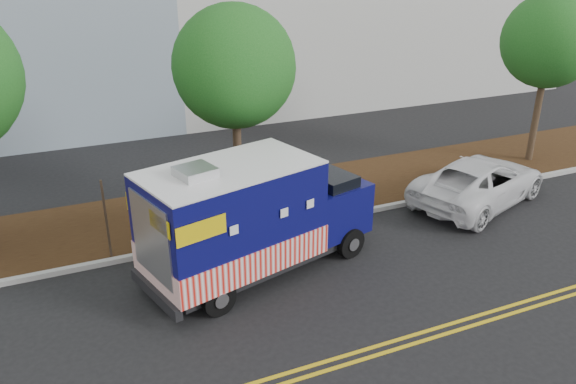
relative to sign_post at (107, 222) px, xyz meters
name	(u,v)px	position (x,y,z in m)	size (l,w,h in m)	color
ground	(223,267)	(2.70, -1.55, -1.20)	(120.00, 120.00, 0.00)	black
curb	(208,242)	(2.70, -0.15, -1.12)	(120.00, 0.18, 0.15)	#9E9E99
mulch_strip	(190,213)	(2.70, 1.95, -1.12)	(120.00, 4.00, 0.15)	black
centerline_near	(289,373)	(2.70, -6.00, -1.19)	(120.00, 0.10, 0.01)	gold
centerline_far	(294,381)	(2.70, -6.25, -1.19)	(120.00, 0.10, 0.01)	gold
tree_b	(234,67)	(4.24, 1.58, 3.49)	(3.64, 3.64, 6.53)	#38281C
tree_d	(550,41)	(16.34, 1.33, 3.57)	(3.50, 3.50, 6.54)	#38281C
sign_post	(107,222)	(0.00, 0.00, 0.00)	(0.06, 0.06, 2.40)	#473828
food_truck	(250,221)	(3.33, -2.05, 0.30)	(6.66, 3.85, 3.32)	black
white_car	(479,181)	(11.85, -0.89, -0.44)	(2.52, 5.47, 1.52)	white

